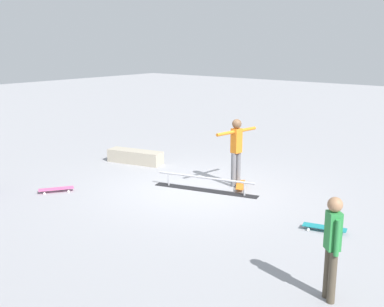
{
  "coord_description": "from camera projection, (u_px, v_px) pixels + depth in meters",
  "views": [
    {
      "loc": [
        -6.73,
        8.49,
        3.47
      ],
      "look_at": [
        -0.21,
        0.45,
        1.0
      ],
      "focal_mm": 44.28,
      "sensor_mm": 36.0,
      "label": 1
    }
  ],
  "objects": [
    {
      "name": "ground_plane",
      "position": [
        197.0,
        189.0,
        11.34
      ],
      "size": [
        60.0,
        60.0,
        0.0
      ],
      "primitive_type": "plane",
      "color": "#9E9EA3"
    },
    {
      "name": "grind_rail",
      "position": [
        205.0,
        185.0,
        11.22
      ],
      "size": [
        2.56,
        0.9,
        0.34
      ],
      "rotation": [
        0.0,
        0.0,
        0.26
      ],
      "color": "black",
      "rests_on": "ground_plane"
    },
    {
      "name": "skate_ledge",
      "position": [
        135.0,
        157.0,
        13.76
      ],
      "size": [
        1.72,
        0.84,
        0.37
      ],
      "primitive_type": "cube",
      "rotation": [
        0.0,
        0.0,
        0.23
      ],
      "color": "#B2A893",
      "rests_on": "ground_plane"
    },
    {
      "name": "skater_main",
      "position": [
        236.0,
        148.0,
        11.4
      ],
      "size": [
        0.27,
        1.33,
        1.66
      ],
      "rotation": [
        0.0,
        0.0,
        1.42
      ],
      "color": "slate",
      "rests_on": "ground_plane"
    },
    {
      "name": "skateboard_main",
      "position": [
        240.0,
        185.0,
        11.43
      ],
      "size": [
        0.58,
        0.79,
        0.09
      ],
      "rotation": [
        0.0,
        0.0,
        2.11
      ],
      "color": "orange",
      "rests_on": "ground_plane"
    },
    {
      "name": "bystander_green_shirt",
      "position": [
        332.0,
        243.0,
        6.32
      ],
      "size": [
        0.29,
        0.28,
        1.48
      ],
      "rotation": [
        0.0,
        0.0,
        5.52
      ],
      "color": "brown",
      "rests_on": "ground_plane"
    },
    {
      "name": "loose_skateboard_pink",
      "position": [
        56.0,
        189.0,
        11.13
      ],
      "size": [
        0.6,
        0.78,
        0.09
      ],
      "rotation": [
        0.0,
        0.0,
        1.0
      ],
      "color": "#E05993",
      "rests_on": "ground_plane"
    },
    {
      "name": "loose_skateboard_teal",
      "position": [
        324.0,
        228.0,
        8.83
      ],
      "size": [
        0.82,
        0.4,
        0.09
      ],
      "rotation": [
        0.0,
        0.0,
        3.39
      ],
      "color": "teal",
      "rests_on": "ground_plane"
    }
  ]
}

